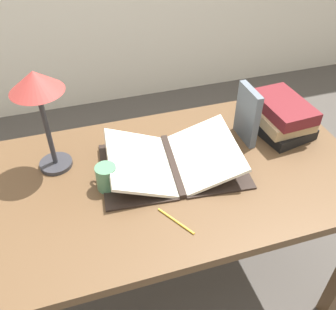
{
  "coord_description": "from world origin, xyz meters",
  "views": [
    {
      "loc": [
        -0.26,
        -0.95,
        1.7
      ],
      "look_at": [
        0.04,
        0.01,
        0.84
      ],
      "focal_mm": 40.0,
      "sensor_mm": 36.0,
      "label": 1
    }
  ],
  "objects": [
    {
      "name": "reading_desk",
      "position": [
        0.0,
        0.0,
        0.67
      ],
      "size": [
        1.5,
        0.77,
        0.76
      ],
      "color": "brown",
      "rests_on": "ground_plane"
    },
    {
      "name": "ground_plane",
      "position": [
        0.0,
        0.0,
        0.0
      ],
      "size": [
        12.0,
        12.0,
        0.0
      ],
      "primitive_type": "plane",
      "color": "#47423D"
    },
    {
      "name": "book_stack_tall",
      "position": [
        0.55,
        0.12,
        0.83
      ],
      "size": [
        0.24,
        0.28,
        0.14
      ],
      "color": "black",
      "rests_on": "reading_desk"
    },
    {
      "name": "open_book",
      "position": [
        0.06,
        0.04,
        0.79
      ],
      "size": [
        0.55,
        0.4,
        0.09
      ],
      "rotation": [
        0.0,
        0.0,
        -0.1
      ],
      "color": "black",
      "rests_on": "reading_desk"
    },
    {
      "name": "reading_lamp",
      "position": [
        -0.35,
        0.17,
        1.08
      ],
      "size": [
        0.18,
        0.18,
        0.39
      ],
      "color": "#2D2D33",
      "rests_on": "reading_desk"
    },
    {
      "name": "coffee_mug",
      "position": [
        -0.19,
        -0.0,
        0.81
      ],
      "size": [
        0.07,
        0.1,
        0.09
      ],
      "rotation": [
        0.0,
        0.0,
        2.06
      ],
      "color": "#4C7F5B",
      "rests_on": "reading_desk"
    },
    {
      "name": "pencil",
      "position": [
        -0.01,
        -0.22,
        0.77
      ],
      "size": [
        0.08,
        0.13,
        0.01
      ],
      "rotation": [
        0.0,
        0.0,
        0.54
      ],
      "color": "gold",
      "rests_on": "reading_desk"
    },
    {
      "name": "book_standing_upright",
      "position": [
        0.39,
        0.12,
        0.88
      ],
      "size": [
        0.03,
        0.14,
        0.23
      ],
      "rotation": [
        0.0,
        0.0,
        0.02
      ],
      "color": "slate",
      "rests_on": "reading_desk"
    }
  ]
}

